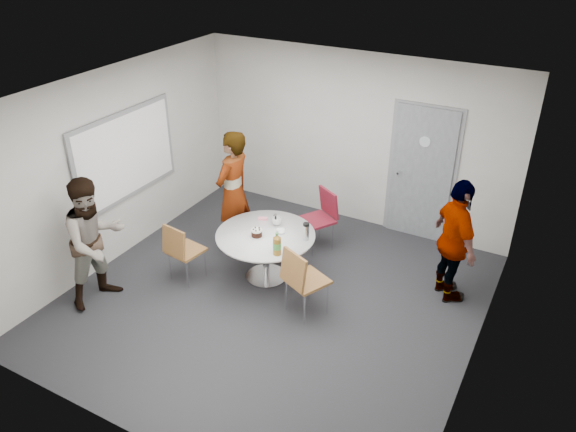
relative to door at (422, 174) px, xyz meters
The scene contains 15 objects.
floor 2.90m from the door, 113.90° to the right, with size 5.00×5.00×0.00m, color black.
ceiling 3.19m from the door, 113.90° to the right, with size 5.00×5.00×0.00m, color silver.
wall_back 1.15m from the door, behind, with size 5.00×5.00×0.00m, color #B1AFA8.
wall_left 4.38m from the door, 145.41° to the right, with size 5.00×5.00×0.00m, color #B1AFA8.
wall_right 2.87m from the door, 60.57° to the right, with size 5.00×5.00×0.00m, color #B1AFA8.
wall_front 5.11m from the door, 102.45° to the right, with size 5.00×5.00×0.00m, color #B1AFA8.
door is the anchor object (origin of this frame).
whiteboard 4.25m from the door, 147.34° to the right, with size 0.04×1.90×1.25m.
table 2.57m from the door, 123.78° to the right, with size 1.32×1.32×1.00m.
chair_near_left 3.64m from the door, 131.22° to the right, with size 0.47×0.50×0.87m.
chair_near_right 2.71m from the door, 104.03° to the right, with size 0.60×0.62×0.94m.
chair_far 1.58m from the door, 138.26° to the right, with size 0.60×0.62×0.91m.
person_main 2.77m from the door, 143.51° to the right, with size 0.67×0.44×1.83m, color #A5C6EA.
person_left 4.64m from the door, 131.07° to the right, with size 0.83×0.65×1.71m, color white.
person_right 1.60m from the door, 57.58° to the right, with size 0.98×0.41×1.67m, color black.
Camera 1 is at (2.97, -5.05, 4.50)m, focal length 35.00 mm.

